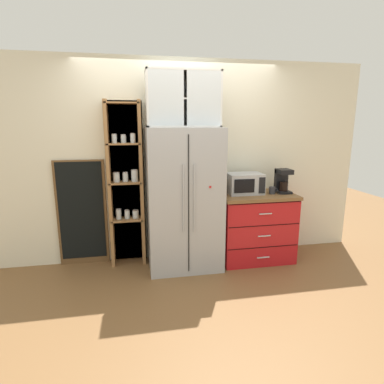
{
  "coord_description": "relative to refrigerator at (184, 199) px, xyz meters",
  "views": [
    {
      "loc": [
        -0.6,
        -3.62,
        1.76
      ],
      "look_at": [
        0.1,
        0.03,
        0.95
      ],
      "focal_mm": 29.23,
      "sensor_mm": 36.0,
      "label": 1
    }
  ],
  "objects": [
    {
      "name": "wall_back_cream",
      "position": [
        -0.0,
        0.37,
        0.42
      ],
      "size": [
        4.96,
        0.1,
        2.55
      ],
      "primitive_type": "cube",
      "color": "silver",
      "rests_on": "ground"
    },
    {
      "name": "upper_cabinet",
      "position": [
        -0.0,
        0.05,
        1.17
      ],
      "size": [
        0.85,
        0.32,
        0.63
      ],
      "color": "silver",
      "rests_on": "refrigerator"
    },
    {
      "name": "chalkboard_menu",
      "position": [
        -1.25,
        0.3,
        -0.19
      ],
      "size": [
        0.6,
        0.04,
        1.33
      ],
      "color": "brown",
      "rests_on": "ground"
    },
    {
      "name": "pantry_shelf_column",
      "position": [
        -0.69,
        0.26,
        0.18
      ],
      "size": [
        0.47,
        0.26,
        2.04
      ],
      "color": "brown",
      "rests_on": "ground"
    },
    {
      "name": "refrigerator",
      "position": [
        0.0,
        0.0,
        0.0
      ],
      "size": [
        0.88,
        0.66,
        1.72
      ],
      "color": "#ADAFB5",
      "rests_on": "ground"
    },
    {
      "name": "ground_plane",
      "position": [
        -0.0,
        -0.03,
        -0.86
      ],
      "size": [
        10.65,
        10.65,
        0.0
      ],
      "primitive_type": "plane",
      "color": "brown"
    },
    {
      "name": "counter_cabinet",
      "position": [
        0.95,
        0.03,
        -0.42
      ],
      "size": [
        0.96,
        0.62,
        0.88
      ],
      "color": "red",
      "rests_on": "ground"
    },
    {
      "name": "bottle_amber",
      "position": [
        0.53,
        0.06,
        0.14
      ],
      "size": [
        0.07,
        0.07,
        0.27
      ],
      "color": "brown",
      "rests_on": "counter_cabinet"
    },
    {
      "name": "coffee_maker",
      "position": [
        1.3,
        0.03,
        0.18
      ],
      "size": [
        0.17,
        0.2,
        0.31
      ],
      "color": "black",
      "rests_on": "counter_cabinet"
    },
    {
      "name": "microwave",
      "position": [
        0.8,
        0.08,
        0.15
      ],
      "size": [
        0.44,
        0.33,
        0.26
      ],
      "color": "#ADAFB5",
      "rests_on": "counter_cabinet"
    },
    {
      "name": "mug_charcoal",
      "position": [
        1.14,
        -0.02,
        0.07
      ],
      "size": [
        0.12,
        0.08,
        0.09
      ],
      "color": "#2D2D33",
      "rests_on": "counter_cabinet"
    }
  ]
}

